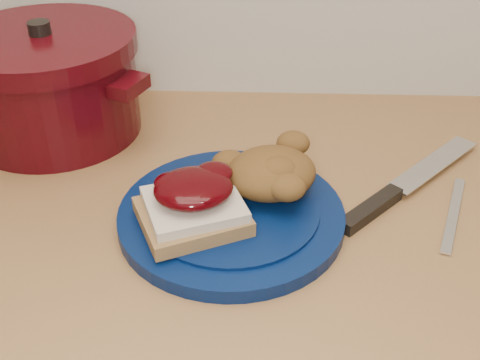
{
  "coord_description": "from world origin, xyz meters",
  "views": [
    {
      "loc": [
        0.03,
        0.86,
        1.37
      ],
      "look_at": [
        0.01,
        1.46,
        0.95
      ],
      "focal_mm": 45.0,
      "sensor_mm": 36.0,
      "label": 1
    }
  ],
  "objects_px": {
    "butter_knife": "(453,214)",
    "dutch_oven": "(50,83)",
    "plate": "(231,216)",
    "chef_knife": "(389,196)",
    "pepper_grinder": "(19,87)"
  },
  "relations": [
    {
      "from": "butter_knife",
      "to": "dutch_oven",
      "type": "bearing_deg",
      "value": 90.96
    },
    {
      "from": "chef_knife",
      "to": "butter_knife",
      "type": "bearing_deg",
      "value": -65.83
    },
    {
      "from": "chef_knife",
      "to": "butter_knife",
      "type": "distance_m",
      "value": 0.08
    },
    {
      "from": "plate",
      "to": "dutch_oven",
      "type": "xyz_separation_m",
      "value": [
        -0.28,
        0.22,
        0.07
      ]
    },
    {
      "from": "chef_knife",
      "to": "butter_knife",
      "type": "xyz_separation_m",
      "value": [
        0.08,
        -0.03,
        -0.01
      ]
    },
    {
      "from": "butter_knife",
      "to": "dutch_oven",
      "type": "relative_size",
      "value": 0.46
    },
    {
      "from": "dutch_oven",
      "to": "pepper_grinder",
      "type": "distance_m",
      "value": 0.06
    },
    {
      "from": "chef_knife",
      "to": "dutch_oven",
      "type": "distance_m",
      "value": 0.52
    },
    {
      "from": "chef_knife",
      "to": "pepper_grinder",
      "type": "xyz_separation_m",
      "value": [
        -0.54,
        0.19,
        0.05
      ]
    },
    {
      "from": "plate",
      "to": "butter_knife",
      "type": "xyz_separation_m",
      "value": [
        0.28,
        0.02,
        -0.01
      ]
    },
    {
      "from": "dutch_oven",
      "to": "chef_knife",
      "type": "bearing_deg",
      "value": -19.48
    },
    {
      "from": "plate",
      "to": "dutch_oven",
      "type": "distance_m",
      "value": 0.36
    },
    {
      "from": "dutch_oven",
      "to": "pepper_grinder",
      "type": "bearing_deg",
      "value": 160.81
    },
    {
      "from": "butter_knife",
      "to": "dutch_oven",
      "type": "distance_m",
      "value": 0.6
    },
    {
      "from": "butter_knife",
      "to": "plate",
      "type": "bearing_deg",
      "value": 115.29
    }
  ]
}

